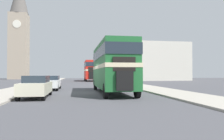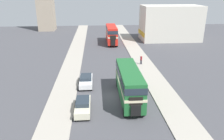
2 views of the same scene
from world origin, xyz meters
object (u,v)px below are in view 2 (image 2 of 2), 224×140
double_decker_bus (129,82)px  bus_distant (111,33)px  car_parked_near (83,106)px  car_parked_mid (86,80)px  pedestrian_walking (141,59)px

double_decker_bus → bus_distant: bus_distant is taller
double_decker_bus → car_parked_near: size_ratio=2.24×
bus_distant → car_parked_mid: (-5.71, -26.13, -1.89)m
bus_distant → car_parked_near: bearing=-99.8°
car_parked_near → pedestrian_walking: (10.03, 15.92, 0.33)m
bus_distant → car_parked_near: size_ratio=2.22×
bus_distant → car_parked_near: bus_distant is taller
car_parked_mid → pedestrian_walking: 13.05m
bus_distant → pedestrian_walking: size_ratio=5.58×
car_parked_mid → car_parked_near: bearing=-90.9°
bus_distant → pedestrian_walking: 18.22m
car_parked_mid → bus_distant: bearing=77.7°
double_decker_bus → car_parked_near: (-5.71, -2.63, -1.64)m
car_parked_near → pedestrian_walking: bearing=57.8°
bus_distant → car_parked_near: 34.14m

